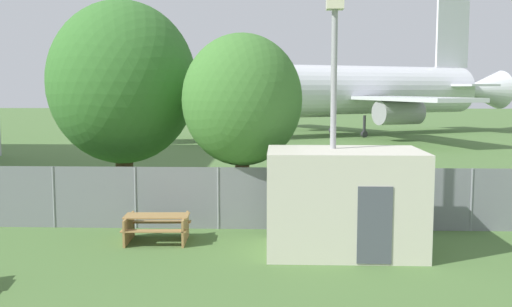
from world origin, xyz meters
TOP-DOWN VIEW (x-y plane):
  - perimeter_fence at (-0.00, 10.59)m, footprint 56.07×0.07m
  - airplane at (7.21, 46.95)m, footprint 36.73×29.08m
  - portable_cabin at (3.55, 8.20)m, footprint 4.01×2.62m
  - picnic_bench_near_cabin at (-1.57, 8.98)m, footprint 1.84×1.48m
  - tree_left_of_cabin at (-3.63, 13.50)m, footprint 5.16×5.16m
  - tree_behind_benches at (0.69, 11.34)m, footprint 3.75×3.75m
  - light_mast at (3.27, 8.52)m, footprint 0.44×0.44m

SIDE VIEW (x-z plane):
  - picnic_bench_near_cabin at x=-1.57m, z-range 0.10..0.86m
  - perimeter_fence at x=0.00m, z-range 0.00..1.91m
  - portable_cabin at x=3.55m, z-range 0.00..2.70m
  - tree_behind_benches at x=0.69m, z-range 0.91..6.91m
  - airplane at x=7.21m, z-range -2.38..10.51m
  - light_mast at x=3.27m, z-range 0.83..7.50m
  - tree_left_of_cabin at x=-3.63m, z-range 0.81..8.13m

